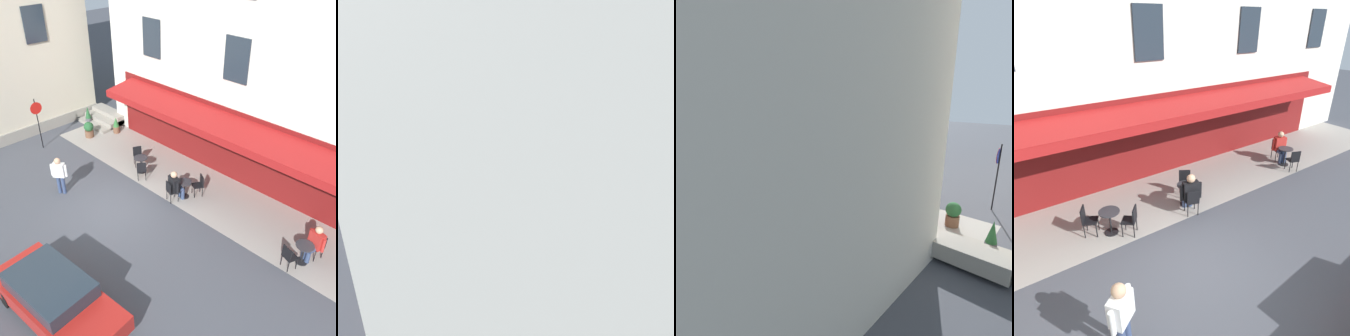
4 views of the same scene
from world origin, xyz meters
TOP-DOWN VIEW (x-y plane):
  - ground_plane at (0.00, 0.00)m, footprint 70.00×70.00m
  - sidewalk_cafe_terrace at (-3.25, -3.40)m, footprint 20.50×3.20m
  - cafe_building_facade at (-4.00, -9.49)m, footprint 20.00×10.70m
  - corner_building_facade at (13.00, 3.50)m, footprint 10.12×17.00m
  - back_alley_steps at (6.60, -4.59)m, footprint 2.40×1.75m
  - cafe_table_near_entrance at (-6.65, -2.57)m, footprint 0.60×0.60m
  - cafe_chair_black_by_window at (-6.42, -1.98)m, footprint 0.52×0.52m
  - cafe_chair_black_kerbside at (-6.85, -3.17)m, footprint 0.51×0.51m
  - cafe_table_mid_terrace at (1.24, -2.50)m, footprint 0.60×0.60m
  - cafe_chair_black_facing_street at (0.75, -2.10)m, footprint 0.56×0.56m
  - cafe_chair_black_back_row at (1.79, -2.81)m, footprint 0.54×0.54m
  - cafe_table_streetside at (-1.43, -2.49)m, footprint 0.60×0.60m
  - cafe_chair_black_corner_right at (-1.24, -1.89)m, footprint 0.50×0.50m
  - cafe_chair_black_corner_left at (-1.76, -3.03)m, footprint 0.55×0.55m
  - seated_patron_in_black at (-1.30, -2.10)m, footprint 0.69×0.66m
  - seated_companion_in_red at (-6.78, -2.96)m, footprint 0.66×0.64m
  - walking_pedestrian_in_white at (2.39, 0.89)m, footprint 0.58×0.51m
  - no_parking_sign at (6.39, -0.52)m, footprint 0.09×0.59m
  - potted_plant_mid_terrace at (5.71, -2.85)m, footprint 0.51×0.51m
  - potted_plant_entrance_right at (5.07, -4.16)m, footprint 0.35×0.35m
  - potted_plant_entrance_left at (7.09, -3.78)m, footprint 0.32×0.32m
  - parked_car_red at (-2.63, 4.18)m, footprint 4.43×2.13m

SIDE VIEW (x-z plane):
  - ground_plane at x=0.00m, z-range 0.00..0.00m
  - sidewalk_cafe_terrace at x=-3.25m, z-range 0.00..0.01m
  - back_alley_steps at x=6.60m, z-range -0.06..0.54m
  - potted_plant_entrance_right at x=5.07m, z-range -0.01..0.87m
  - potted_plant_mid_terrace at x=5.71m, z-range 0.02..0.87m
  - potted_plant_entrance_left at x=7.09m, z-range -0.01..0.98m
  - cafe_table_near_entrance at x=-6.65m, z-range 0.12..0.87m
  - cafe_table_mid_terrace at x=1.24m, z-range 0.12..0.87m
  - cafe_table_streetside at x=-1.43m, z-range 0.12..0.87m
  - cafe_chair_black_by_window at x=-6.42m, z-range 0.09..1.00m
  - cafe_chair_black_kerbside at x=-6.85m, z-range 0.09..1.00m
  - cafe_chair_black_facing_street at x=0.75m, z-range 0.09..1.00m
  - cafe_chair_black_back_row at x=1.79m, z-range 0.09..1.00m
  - cafe_chair_black_corner_right at x=-1.24m, z-range 0.09..1.00m
  - cafe_chair_black_corner_left at x=-1.76m, z-range 0.09..1.00m
  - seated_companion_in_red at x=-6.78m, z-range 0.04..1.38m
  - parked_car_red at x=-2.63m, z-range 0.05..1.38m
  - seated_patron_in_black at x=-1.30m, z-range 0.04..1.41m
  - walking_pedestrian_in_white at x=2.39m, z-range 0.14..1.82m
  - no_parking_sign at x=6.39m, z-range 0.49..3.09m
  - cafe_building_facade at x=-4.00m, z-range -0.01..14.99m
  - corner_building_facade at x=13.00m, z-range 0.00..15.00m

